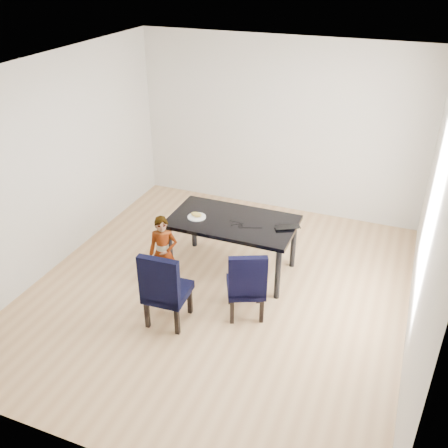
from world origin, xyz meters
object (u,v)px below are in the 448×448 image
at_px(dining_table, 232,245).
at_px(laptop, 287,226).
at_px(plate, 197,217).
at_px(child, 163,253).
at_px(chair_right, 246,282).
at_px(chair_left, 167,286).

height_order(dining_table, laptop, laptop).
bearing_deg(laptop, plate, -17.31).
distance_m(dining_table, child, 0.93).
height_order(chair_right, laptop, chair_right).
relative_size(chair_left, plate, 4.05).
xyz_separation_m(chair_left, child, (-0.35, 0.57, 0.01)).
relative_size(chair_right, plate, 3.76).
distance_m(chair_left, chair_right, 0.89).
bearing_deg(chair_right, laptop, 51.45).
bearing_deg(child, chair_right, -26.91).
distance_m(chair_right, laptop, 0.96).
distance_m(dining_table, chair_left, 1.26).
distance_m(chair_left, plate, 1.16).
bearing_deg(plate, child, -110.71).
relative_size(chair_left, child, 0.98).
height_order(child, plate, child).
distance_m(chair_left, laptop, 1.67).
xyz_separation_m(chair_right, plate, (-0.91, 0.68, 0.31)).
bearing_deg(plate, dining_table, 12.52).
bearing_deg(laptop, chair_right, 48.73).
bearing_deg(chair_right, plate, 119.01).
bearing_deg(child, dining_table, 24.23).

